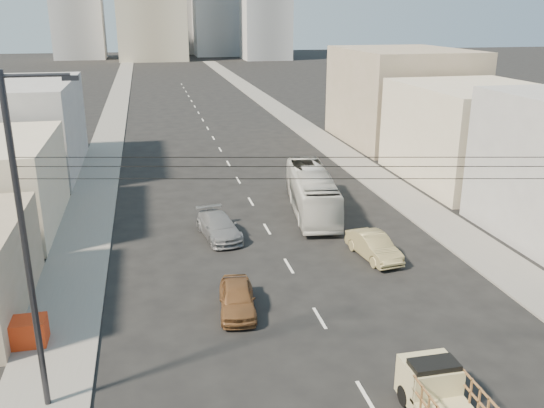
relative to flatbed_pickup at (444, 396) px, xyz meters
name	(u,v)px	position (x,y,z in m)	size (l,w,h in m)	color
sidewalk_left	(115,113)	(-13.79, 69.89, -1.03)	(3.50, 180.00, 0.12)	slate
sidewalk_right	(275,108)	(9.71, 69.89, -1.03)	(3.50, 180.00, 0.12)	slate
lane_dashes	(210,133)	(-2.04, 52.89, -1.09)	(0.15, 104.00, 0.01)	silver
flatbed_pickup	(444,396)	(0.00, 0.00, 0.00)	(1.95, 4.41, 1.90)	tan
city_bus	(312,192)	(1.77, 22.57, 0.43)	(2.56, 10.93, 3.04)	beige
sedan_brown	(237,298)	(-5.71, 9.34, -0.39)	(1.67, 4.16, 1.42)	brown
sedan_tan	(374,246)	(3.05, 13.96, -0.37)	(1.54, 4.42, 1.46)	#8D8052
sedan_grey	(219,226)	(-5.33, 19.12, -0.37)	(2.04, 5.01, 1.45)	slate
streetlamp_left	(28,242)	(-13.44, 3.89, 5.34)	(2.36, 0.25, 12.00)	#2D2D33
overhead_wires	(387,168)	(-2.04, 1.39, 7.87)	(23.01, 5.02, 0.72)	black
crate_stack	(25,332)	(-15.04, 8.28, -0.40)	(1.80, 1.20, 1.14)	red
bldg_right_mid	(475,134)	(17.46, 27.89, 2.91)	(11.00, 14.00, 8.00)	#C3B59D
bldg_right_far	(401,96)	(17.96, 43.89, 3.91)	(12.00, 16.00, 10.00)	gray
bldg_left_far	(6,128)	(-21.54, 38.89, 2.91)	(12.00, 16.00, 8.00)	gray
midrise_nw	(76,2)	(-28.04, 179.89, 15.91)	(15.00, 15.00, 34.00)	gray
midrise_east	(265,12)	(27.96, 164.89, 12.91)	(14.00, 14.00, 28.00)	gray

